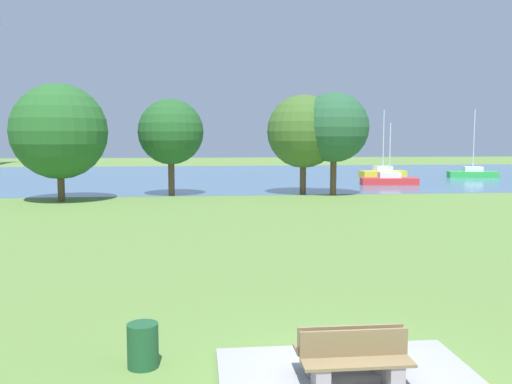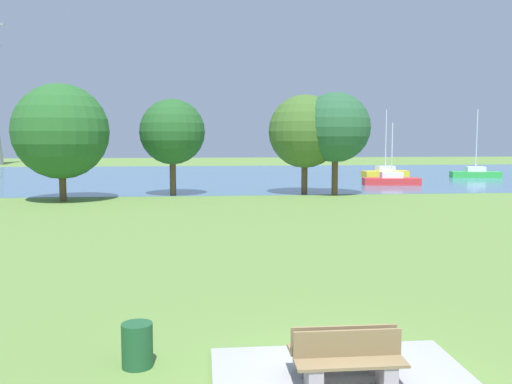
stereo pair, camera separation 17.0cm
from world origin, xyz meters
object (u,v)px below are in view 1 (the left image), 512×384
Objects in this scene: tree_mid_shore at (334,128)px; bench_facing_inland at (357,365)px; litter_bin at (143,345)px; sailboat_red at (389,180)px; tree_east_near at (59,132)px; bench_facing_water at (348,352)px; sailboat_green at (473,173)px; sailboat_yellow at (383,172)px; tree_west_far at (171,132)px; tree_east_far at (303,132)px.

bench_facing_inland is at bearing -103.16° from tree_mid_shore.
litter_bin is at bearing -110.24° from tree_mid_shore.
bench_facing_inland is at bearing -110.17° from sailboat_red.
tree_east_near is (-11.26, 28.04, 3.99)m from bench_facing_inland.
litter_bin is at bearing 166.49° from bench_facing_water.
sailboat_green is 24.22m from tree_mid_shore.
tree_east_near reaches higher than tree_mid_shore.
sailboat_yellow is at bearing 34.84° from tree_east_near.
tree_mid_shore is at bearing 69.76° from litter_bin.
bench_facing_water is 0.25× the size of tree_mid_shore.
sailboat_red reaches higher than bench_facing_inland.
sailboat_yellow is 0.92× the size of tree_east_near.
tree_west_far is (-18.22, -6.87, 4.02)m from sailboat_red.
tree_east_near reaches higher than litter_bin.
bench_facing_inland is at bearing -109.28° from sailboat_yellow.
sailboat_green is 25.22m from tree_east_far.
tree_mid_shore is at bearing 76.61° from bench_facing_water.
sailboat_green reaches higher than sailboat_red.
litter_bin is at bearing -113.60° from sailboat_yellow.
bench_facing_inland is 40.11m from sailboat_red.
tree_east_near is (-7.73, 26.65, 4.06)m from litter_bin.
tree_mid_shore is (7.00, 29.40, 4.31)m from bench_facing_water.
bench_facing_inland is 30.48m from tree_east_near.
sailboat_red is (13.83, 37.11, -0.02)m from bench_facing_water.
bench_facing_inland is 0.26× the size of sailboat_yellow.
tree_east_far is at bearing -144.55° from sailboat_green.
sailboat_red is at bearing -146.43° from sailboat_green.
tree_east_far is at bearing 9.65° from tree_east_near.
sailboat_red reaches higher than bench_facing_water.
bench_facing_water is 51.35m from sailboat_green.
tree_mid_shore is (11.39, -0.84, 0.31)m from tree_west_far.
bench_facing_water is at bearing -81.74° from tree_west_far.
bench_facing_water is 0.25× the size of tree_east_far.
tree_east_far is (-8.85, -6.85, 4.06)m from sailboat_red.
bench_facing_inland is at bearing -119.19° from sailboat_green.
bench_facing_inland is 0.27× the size of tree_west_far.
bench_facing_water is at bearing -67.73° from tree_east_near.
sailboat_red is 0.74× the size of tree_east_far.
bench_facing_water is at bearing 90.00° from bench_facing_inland.
tree_west_far is (6.87, 2.74, 0.00)m from tree_east_near.
tree_east_far reaches higher than sailboat_green.
sailboat_green is (28.80, 43.85, 0.06)m from litter_bin.
sailboat_green is 33.24m from tree_west_far.
litter_bin is at bearing -106.14° from tree_east_far.
bench_facing_water is 2.25× the size of litter_bin.
tree_east_near is 1.11× the size of tree_west_far.
tree_west_far is (-0.86, 29.39, 4.06)m from litter_bin.
tree_east_far is (-11.60, -16.63, 4.04)m from sailboat_yellow.
tree_west_far is at bearing 91.68° from litter_bin.
tree_west_far reaches higher than bench_facing_water.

